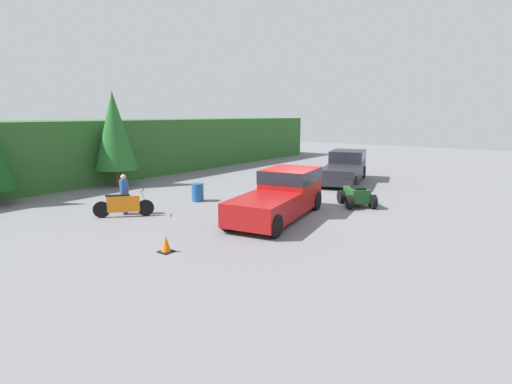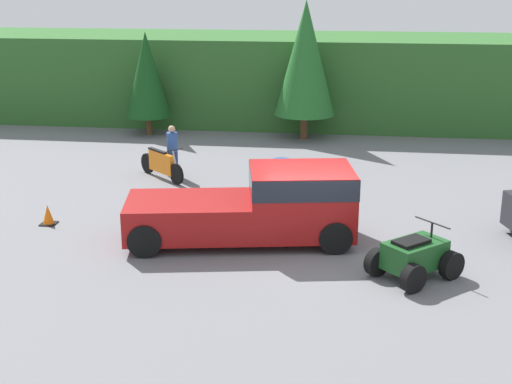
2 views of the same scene
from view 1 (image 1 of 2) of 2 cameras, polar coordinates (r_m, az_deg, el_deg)
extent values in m
plane|color=slate|center=(17.92, 6.58, -2.69)|extent=(80.00, 80.00, 0.00)
cube|color=#2D6028|center=(29.00, -21.99, 5.68)|extent=(44.00, 6.00, 3.84)
cylinder|color=brown|center=(25.35, -19.19, 1.97)|extent=(0.33, 0.33, 1.00)
cone|color=#236628|center=(25.09, -19.60, 8.26)|extent=(2.45, 2.45, 4.57)
cube|color=maroon|center=(17.64, 4.95, 0.66)|extent=(2.89, 2.48, 1.67)
cube|color=#1E232D|center=(17.55, 4.98, 2.42)|extent=(2.92, 2.51, 0.54)
cube|color=maroon|center=(15.15, 1.00, -2.52)|extent=(3.46, 2.59, 0.90)
cylinder|color=black|center=(18.79, 3.06, -0.69)|extent=(0.86, 0.42, 0.83)
cylinder|color=black|center=(18.15, 8.54, -1.22)|extent=(0.86, 0.42, 0.83)
cylinder|color=black|center=(14.76, -4.04, -3.98)|extent=(0.86, 0.42, 0.83)
cylinder|color=black|center=(13.94, 2.71, -4.87)|extent=(0.86, 0.42, 0.83)
cube|color=#232328|center=(27.02, 12.95, 4.03)|extent=(3.07, 2.69, 1.67)
cube|color=#1E232D|center=(26.96, 13.00, 5.19)|extent=(3.10, 2.71, 0.54)
cube|color=#232328|center=(24.22, 11.94, 2.37)|extent=(3.63, 2.84, 0.90)
cylinder|color=black|center=(27.99, 11.20, 3.00)|extent=(0.87, 0.49, 0.83)
cylinder|color=black|center=(27.75, 15.04, 2.76)|extent=(0.87, 0.49, 0.83)
cylinder|color=black|center=(23.39, 9.23, 1.51)|extent=(0.87, 0.49, 0.83)
cylinder|color=black|center=(23.10, 13.81, 1.21)|extent=(0.87, 0.49, 0.83)
cylinder|color=black|center=(17.53, -15.48, -2.18)|extent=(0.57, 0.54, 0.69)
cylinder|color=black|center=(17.77, -21.20, -2.36)|extent=(0.57, 0.54, 0.69)
cube|color=orange|center=(17.58, -18.40, -1.63)|extent=(1.08, 1.01, 0.68)
cylinder|color=#B7B7BC|center=(17.45, -15.71, -0.92)|extent=(0.25, 0.23, 0.77)
cylinder|color=black|center=(17.37, -15.77, 0.36)|extent=(0.43, 0.47, 0.04)
cube|color=black|center=(17.54, -19.18, -0.47)|extent=(0.80, 0.75, 0.06)
cylinder|color=black|center=(19.68, 12.04, -0.67)|extent=(0.62, 0.60, 0.64)
cylinder|color=black|center=(20.05, 15.00, -0.59)|extent=(0.62, 0.60, 0.64)
cylinder|color=black|center=(18.54, 13.24, -1.44)|extent=(0.62, 0.60, 0.64)
cylinder|color=black|center=(18.93, 16.36, -1.34)|extent=(0.62, 0.60, 0.64)
cube|color=#194C1E|center=(19.25, 14.19, -0.34)|extent=(1.58, 1.55, 0.61)
cylinder|color=black|center=(19.63, 13.74, 1.32)|extent=(0.07, 0.07, 0.35)
cylinder|color=black|center=(19.60, 13.76, 1.82)|extent=(0.72, 0.77, 0.04)
cube|color=black|center=(19.05, 14.39, 0.59)|extent=(0.91, 0.90, 0.08)
cylinder|color=navy|center=(18.14, -18.14, -1.62)|extent=(0.25, 0.25, 0.86)
cylinder|color=navy|center=(17.95, -18.26, -1.75)|extent=(0.25, 0.25, 0.86)
cylinder|color=#2D5199|center=(17.90, -18.34, 0.66)|extent=(0.51, 0.51, 0.64)
sphere|color=tan|center=(17.83, -18.43, 2.05)|extent=(0.33, 0.33, 0.23)
cube|color=black|center=(12.92, -12.71, -8.29)|extent=(0.42, 0.42, 0.03)
cone|color=orange|center=(12.84, -12.76, -7.20)|extent=(0.32, 0.32, 0.55)
cylinder|color=#1E5193|center=(19.91, -8.34, -0.05)|extent=(0.58, 0.58, 0.88)
camera|label=2|loc=(18.06, 65.13, 12.38)|focal=50.00mm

